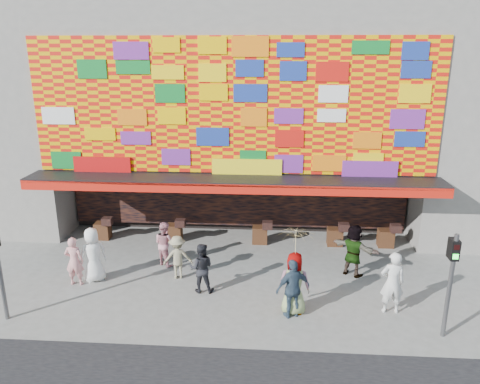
{
  "coord_description": "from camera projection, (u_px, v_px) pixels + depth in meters",
  "views": [
    {
      "loc": [
        1.42,
        -12.98,
        7.54
      ],
      "look_at": [
        0.37,
        2.0,
        2.94
      ],
      "focal_mm": 35.0,
      "sensor_mm": 36.0,
      "label": 1
    }
  ],
  "objects": [
    {
      "name": "ground",
      "position": [
        224.0,
        300.0,
        14.68
      ],
      "size": [
        90.0,
        90.0,
        0.0
      ],
      "primitive_type": "plane",
      "color": "slate",
      "rests_on": "ground"
    },
    {
      "name": "shop_building",
      "position": [
        241.0,
        103.0,
        20.95
      ],
      "size": [
        15.2,
        9.4,
        10.0
      ],
      "color": "gray",
      "rests_on": "ground"
    },
    {
      "name": "signal_right",
      "position": [
        451.0,
        275.0,
        12.29
      ],
      "size": [
        0.22,
        0.2,
        3.0
      ],
      "color": "#59595B",
      "rests_on": "ground"
    },
    {
      "name": "ped_a",
      "position": [
        93.0,
        255.0,
        15.66
      ],
      "size": [
        1.1,
        1.02,
        1.88
      ],
      "primitive_type": "imported",
      "rotation": [
        0.0,
        0.0,
        3.76
      ],
      "color": "white",
      "rests_on": "ground"
    },
    {
      "name": "ped_b",
      "position": [
        74.0,
        261.0,
        15.41
      ],
      "size": [
        0.63,
        0.42,
        1.69
      ],
      "primitive_type": "imported",
      "rotation": [
        0.0,
        0.0,
        3.17
      ],
      "color": "pink",
      "rests_on": "ground"
    },
    {
      "name": "ped_c",
      "position": [
        201.0,
        268.0,
        14.98
      ],
      "size": [
        0.82,
        0.65,
        1.65
      ],
      "primitive_type": "imported",
      "rotation": [
        0.0,
        0.0,
        3.17
      ],
      "color": "black",
      "rests_on": "ground"
    },
    {
      "name": "ped_d",
      "position": [
        178.0,
        257.0,
        15.9
      ],
      "size": [
        1.09,
        0.77,
        1.53
      ],
      "primitive_type": "imported",
      "rotation": [
        0.0,
        0.0,
        3.36
      ],
      "color": "gray",
      "rests_on": "ground"
    },
    {
      "name": "ped_e",
      "position": [
        293.0,
        288.0,
        13.53
      ],
      "size": [
        1.15,
        0.84,
        1.81
      ],
      "primitive_type": "imported",
      "rotation": [
        0.0,
        0.0,
        3.57
      ],
      "color": "#34475B",
      "rests_on": "ground"
    },
    {
      "name": "ped_f",
      "position": [
        354.0,
        250.0,
        16.04
      ],
      "size": [
        1.71,
        1.44,
        1.85
      ],
      "primitive_type": "imported",
      "rotation": [
        0.0,
        0.0,
        2.52
      ],
      "color": "gray",
      "rests_on": "ground"
    },
    {
      "name": "ped_g",
      "position": [
        294.0,
        283.0,
        13.71
      ],
      "size": [
        0.97,
        0.66,
        1.92
      ],
      "primitive_type": "imported",
      "rotation": [
        0.0,
        0.0,
        3.08
      ],
      "color": "gray",
      "rests_on": "ground"
    },
    {
      "name": "ped_h",
      "position": [
        392.0,
        283.0,
        13.73
      ],
      "size": [
        0.72,
        0.49,
        1.94
      ],
      "primitive_type": "imported",
      "rotation": [
        0.0,
        0.0,
        3.17
      ],
      "color": "silver",
      "rests_on": "ground"
    },
    {
      "name": "ped_i",
      "position": [
        165.0,
        243.0,
        16.88
      ],
      "size": [
        1.01,
        0.97,
        1.63
      ],
      "primitive_type": "imported",
      "rotation": [
        0.0,
        0.0,
        2.52
      ],
      "color": "#CE8590",
      "rests_on": "ground"
    },
    {
      "name": "parasol",
      "position": [
        296.0,
        245.0,
        13.35
      ],
      "size": [
        1.15,
        1.17,
        1.92
      ],
      "color": "#F7E79B",
      "rests_on": "ground"
    }
  ]
}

